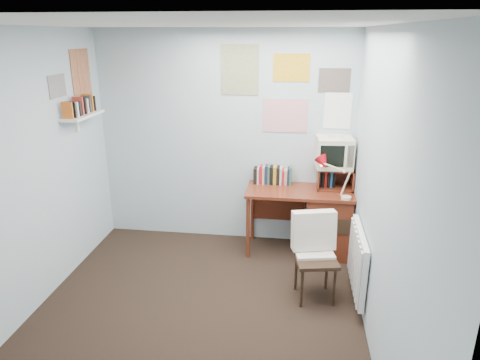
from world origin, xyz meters
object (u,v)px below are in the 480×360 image
at_px(radiator, 358,261).
at_px(tv_riser, 335,178).
at_px(desk_chair, 316,260).
at_px(wall_shelf, 83,115).
at_px(desk, 322,220).
at_px(desk_lamp, 348,182).
at_px(crt_tv, 334,151).

bearing_deg(radiator, tv_riser, 99.28).
height_order(desk_chair, wall_shelf, wall_shelf).
height_order(desk, desk_lamp, desk_lamp).
bearing_deg(desk_chair, crt_tv, 68.79).
distance_m(radiator, wall_shelf, 3.15).
height_order(desk_chair, radiator, desk_chair).
bearing_deg(crt_tv, tv_riser, -39.08).
bearing_deg(desk_chair, desk_lamp, 54.97).
relative_size(desk_chair, desk_lamp, 2.09).
bearing_deg(radiator, desk_lamp, 95.49).
bearing_deg(desk, tv_riser, 42.96).
distance_m(desk_lamp, radiator, 0.89).
relative_size(desk_chair, wall_shelf, 1.32).
bearing_deg(desk_lamp, desk_chair, -124.66).
height_order(desk_lamp, wall_shelf, wall_shelf).
relative_size(desk_lamp, radiator, 0.49).
distance_m(tv_riser, crt_tv, 0.31).
xyz_separation_m(desk_chair, desk_lamp, (0.32, 0.73, 0.55)).
height_order(desk_chair, crt_tv, crt_tv).
bearing_deg(wall_shelf, desk_chair, -12.92).
bearing_deg(radiator, desk_chair, -177.56).
height_order(desk_chair, desk_lamp, desk_lamp).
bearing_deg(tv_riser, radiator, -80.72).
bearing_deg(crt_tv, desk_lamp, -73.94).
bearing_deg(tv_riser, desk, -137.04).
relative_size(tv_riser, radiator, 0.50).
distance_m(desk_chair, desk_lamp, 0.96).
bearing_deg(desk_chair, wall_shelf, 155.94).
relative_size(desk, wall_shelf, 1.94).
bearing_deg(desk_lamp, radiator, -95.28).
relative_size(desk, desk_lamp, 3.07).
distance_m(crt_tv, radiator, 1.33).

